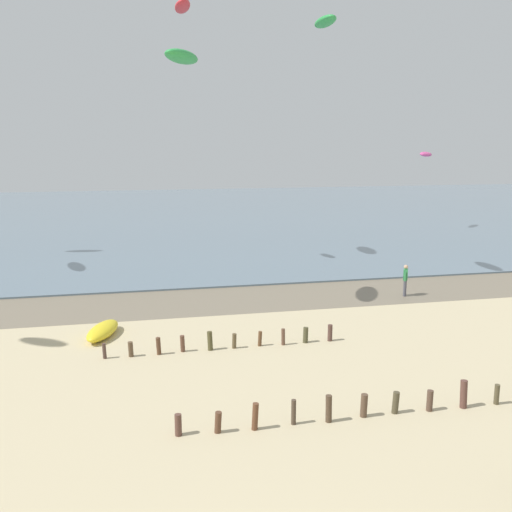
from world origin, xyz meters
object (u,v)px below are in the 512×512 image
(grounded_kite, at_px, (103,331))
(kite_aloft_5, at_px, (182,6))
(kite_aloft_2, at_px, (182,57))
(kite_aloft_4, at_px, (325,22))
(kite_aloft_8, at_px, (426,154))
(person_far_down_beach, at_px, (405,279))

(grounded_kite, distance_m, kite_aloft_5, 22.79)
(kite_aloft_5, bearing_deg, kite_aloft_2, -179.21)
(kite_aloft_5, bearing_deg, grounded_kite, 167.70)
(grounded_kite, height_order, kite_aloft_4, kite_aloft_4)
(grounded_kite, distance_m, kite_aloft_4, 20.59)
(kite_aloft_2, bearing_deg, kite_aloft_8, 156.96)
(grounded_kite, bearing_deg, person_far_down_beach, -59.26)
(person_far_down_beach, distance_m, grounded_kite, 16.08)
(kite_aloft_4, relative_size, kite_aloft_5, 0.93)
(kite_aloft_5, bearing_deg, kite_aloft_8, -58.87)
(grounded_kite, height_order, kite_aloft_8, kite_aloft_8)
(person_far_down_beach, relative_size, kite_aloft_4, 0.57)
(grounded_kite, bearing_deg, kite_aloft_5, -0.75)
(kite_aloft_8, bearing_deg, kite_aloft_5, 161.02)
(kite_aloft_4, relative_size, kite_aloft_8, 1.20)
(kite_aloft_8, bearing_deg, grounded_kite, 178.55)
(kite_aloft_4, bearing_deg, grounded_kite, -53.46)
(grounded_kite, xyz_separation_m, kite_aloft_8, (28.37, 25.53, 6.80))
(kite_aloft_2, relative_size, kite_aloft_8, 1.35)
(kite_aloft_4, distance_m, kite_aloft_8, 25.00)
(person_far_down_beach, xyz_separation_m, kite_aloft_4, (-3.34, 4.45, 13.80))
(kite_aloft_8, bearing_deg, kite_aloft_2, 178.66)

